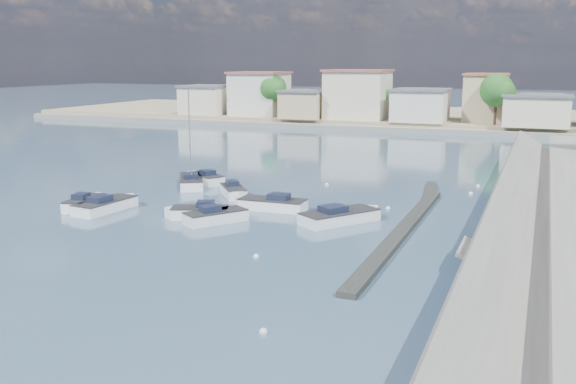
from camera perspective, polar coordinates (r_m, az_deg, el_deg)
The scene contains 16 objects.
ground at distance 73.40m, azimuth 9.59°, elevation 2.65°, with size 400.00×400.00×0.00m, color #344D69.
breakwater at distance 45.75m, azimuth 10.72°, elevation -2.57°, with size 2.00×31.02×0.35m.
far_shore_land at distance 124.31m, azimuth 14.78°, elevation 6.36°, with size 160.00×40.00×1.40m, color gray.
far_shore_quay at distance 103.62m, azimuth 13.29°, elevation 5.29°, with size 160.00×2.50×0.80m, color slate.
far_town at distance 108.13m, azimuth 19.55°, elevation 7.60°, with size 113.01×12.80×8.35m.
shore_trees at distance 99.41m, azimuth 17.99°, elevation 8.15°, with size 74.56×38.32×7.92m.
motorboat_a at distance 50.79m, azimuth -15.73°, elevation -1.15°, with size 2.58×5.92×1.48m.
motorboat_b at distance 45.62m, azimuth -6.18°, elevation -2.20°, with size 3.97×4.64×1.48m.
motorboat_c at distance 49.22m, azimuth -1.67°, elevation -1.11°, with size 5.78×2.11×1.48m.
motorboat_d at distance 46.90m, azimuth -8.10°, elevation -1.87°, with size 4.64×3.09×1.48m.
motorboat_e at distance 52.10m, azimuth -17.55°, elevation -0.94°, with size 2.39×4.68×1.48m.
motorboat_f at distance 60.56m, azimuth -7.44°, elevation 1.19°, with size 4.63×3.87×1.48m.
motorboat_g at distance 53.98m, azimuth -4.84°, elevation -0.02°, with size 3.74×4.17×1.48m.
motorboat_h at distance 45.55m, azimuth 4.91°, elevation -2.19°, with size 5.17×6.00×1.48m.
sailboat at distance 59.34m, azimuth -8.61°, elevation 0.98°, with size 4.75×6.10×9.00m.
mooring_buoys at distance 47.97m, azimuth 8.24°, elevation -1.97°, with size 13.32×36.62×0.37m.
Camera 1 is at (15.18, -30.94, 11.19)m, focal length 40.00 mm.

